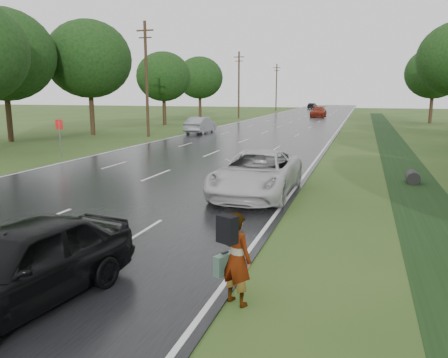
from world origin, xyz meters
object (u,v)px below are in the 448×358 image
Objects in this scene: white_pickup at (257,173)px; dark_sedan at (21,265)px; road_sign at (59,130)px; pedestrian at (235,257)px; silver_sedan at (201,125)px.

white_pickup is 10.28m from dark_sedan.
white_pickup is (14.00, -6.43, -0.77)m from road_sign.
dark_sedan is at bearing -101.05° from white_pickup.
pedestrian is 0.38× the size of dark_sedan.
road_sign is 0.48× the size of silver_sedan.
pedestrian is 0.30× the size of white_pickup.
dark_sedan is (-2.00, -10.09, -0.04)m from white_pickup.
pedestrian reaches higher than dark_sedan.
road_sign reaches higher than white_pickup.
silver_sedan is (2.70, 17.35, -0.82)m from road_sign.
dark_sedan is (12.00, -16.52, -0.80)m from road_sign.
road_sign is 17.57m from silver_sedan.
road_sign reaches higher than silver_sedan.
pedestrian is 35.02m from silver_sedan.
road_sign is 21.83m from pedestrian.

